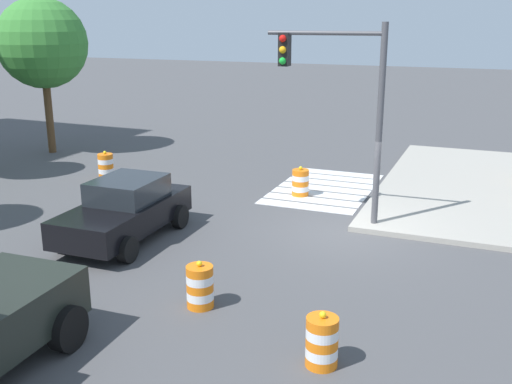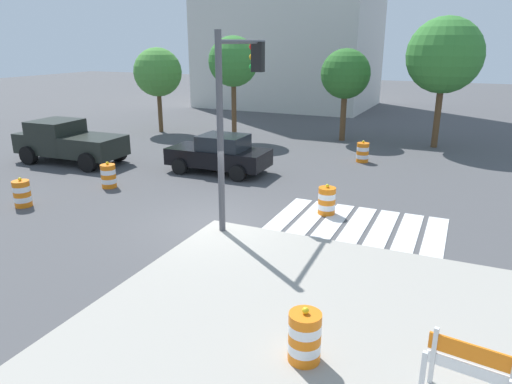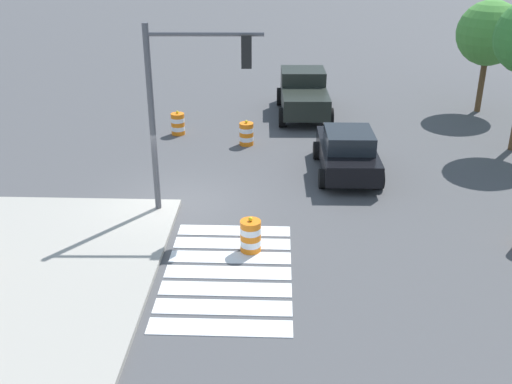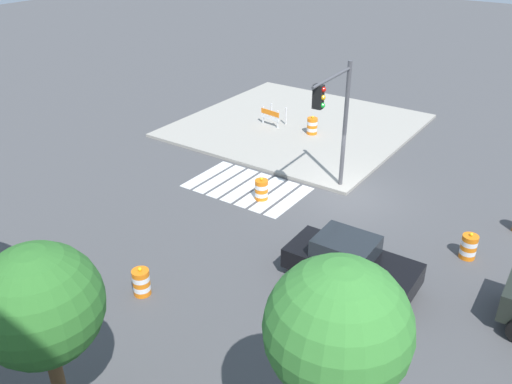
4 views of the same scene
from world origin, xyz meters
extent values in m
plane|color=#474749|center=(0.00, 0.00, 0.00)|extent=(120.00, 120.00, 0.00)
cube|color=#9E998E|center=(6.00, -6.00, 0.07)|extent=(12.00, 12.00, 0.15)
cube|color=silver|center=(1.75, 1.80, 0.01)|extent=(0.60, 3.20, 0.02)
cube|color=silver|center=(2.50, 1.80, 0.01)|extent=(0.60, 3.20, 0.02)
cube|color=silver|center=(3.25, 1.80, 0.01)|extent=(0.60, 3.20, 0.02)
cube|color=silver|center=(4.00, 1.80, 0.01)|extent=(0.60, 3.20, 0.02)
cube|color=silver|center=(4.75, 1.80, 0.01)|extent=(0.60, 3.20, 0.02)
cube|color=silver|center=(5.50, 1.80, 0.01)|extent=(0.60, 3.20, 0.02)
cube|color=silver|center=(6.25, 1.80, 0.01)|extent=(0.60, 3.20, 0.02)
cube|color=black|center=(-2.80, 5.45, 0.68)|extent=(4.33, 1.91, 0.70)
cube|color=#1E2328|center=(-2.55, 5.45, 1.33)|extent=(1.93, 1.63, 0.60)
cylinder|color=black|center=(-4.14, 4.47, 0.33)|extent=(0.66, 0.25, 0.66)
cylinder|color=black|center=(-4.17, 6.37, 0.33)|extent=(0.66, 0.25, 0.66)
cylinder|color=black|center=(-1.44, 4.52, 0.33)|extent=(0.66, 0.25, 0.66)
cylinder|color=black|center=(-1.47, 6.42, 0.33)|extent=(0.66, 0.25, 0.66)
cylinder|color=orange|center=(2.86, 2.32, 0.09)|extent=(0.56, 0.56, 0.18)
cylinder|color=white|center=(2.86, 2.32, 0.27)|extent=(0.56, 0.56, 0.18)
cylinder|color=orange|center=(2.86, 2.32, 0.45)|extent=(0.56, 0.56, 0.18)
cylinder|color=white|center=(2.86, 2.32, 0.63)|extent=(0.56, 0.56, 0.18)
cylinder|color=orange|center=(2.86, 2.32, 0.81)|extent=(0.56, 0.56, 0.18)
sphere|color=yellow|center=(2.86, 2.32, 0.96)|extent=(0.12, 0.12, 0.12)
cylinder|color=orange|center=(-5.59, 1.77, 0.09)|extent=(0.56, 0.56, 0.18)
cylinder|color=white|center=(-5.59, 1.77, 0.27)|extent=(0.56, 0.56, 0.18)
cylinder|color=orange|center=(-5.59, 1.77, 0.45)|extent=(0.56, 0.56, 0.18)
cylinder|color=white|center=(-5.59, 1.77, 0.63)|extent=(0.56, 0.56, 0.18)
cylinder|color=orange|center=(-5.59, 1.77, 0.81)|extent=(0.56, 0.56, 0.18)
sphere|color=yellow|center=(-5.59, 1.77, 0.96)|extent=(0.12, 0.12, 0.12)
cylinder|color=orange|center=(2.45, 9.77, 0.09)|extent=(0.56, 0.56, 0.18)
cylinder|color=white|center=(2.45, 9.77, 0.27)|extent=(0.56, 0.56, 0.18)
cylinder|color=orange|center=(2.45, 9.77, 0.45)|extent=(0.56, 0.56, 0.18)
cylinder|color=white|center=(2.45, 9.77, 0.63)|extent=(0.56, 0.56, 0.18)
cylinder|color=orange|center=(2.45, 9.77, 0.81)|extent=(0.56, 0.56, 0.18)
sphere|color=yellow|center=(2.45, 9.77, 0.96)|extent=(0.12, 0.12, 0.12)
cylinder|color=orange|center=(4.61, -5.17, 0.24)|extent=(0.56, 0.56, 0.18)
cylinder|color=white|center=(4.61, -5.17, 0.42)|extent=(0.56, 0.56, 0.18)
cylinder|color=orange|center=(4.61, -5.17, 0.60)|extent=(0.56, 0.56, 0.18)
cylinder|color=white|center=(4.61, -5.17, 0.78)|extent=(0.56, 0.56, 0.18)
cylinder|color=orange|center=(4.61, -5.17, 0.96)|extent=(0.56, 0.56, 0.18)
sphere|color=yellow|center=(4.61, -5.17, 1.11)|extent=(0.12, 0.12, 0.12)
cube|color=silver|center=(6.63, -4.87, 0.65)|extent=(0.08, 0.08, 1.00)
cube|color=silver|center=(6.53, -5.56, 0.65)|extent=(0.08, 0.08, 1.00)
cube|color=silver|center=(7.72, -5.04, 0.65)|extent=(0.08, 0.08, 1.00)
cube|color=silver|center=(7.61, -5.73, 0.65)|extent=(0.08, 0.08, 1.00)
cube|color=orange|center=(7.18, -4.93, 0.90)|extent=(1.29, 0.24, 0.28)
cube|color=white|center=(7.18, -4.93, 0.60)|extent=(1.29, 0.24, 0.20)
cylinder|color=#4C4C51|center=(0.60, -0.60, 2.90)|extent=(0.18, 0.18, 5.50)
cylinder|color=#4C4C51|center=(0.55, 1.00, 5.35)|extent=(0.22, 3.20, 0.12)
cube|color=black|center=(0.51, 2.12, 4.90)|extent=(0.37, 0.29, 0.90)
sphere|color=red|center=(0.32, 2.11, 5.20)|extent=(0.20, 0.20, 0.20)
sphere|color=#F2A514|center=(0.32, 2.11, 4.90)|extent=(0.20, 0.20, 0.20)
sphere|color=green|center=(0.32, 2.11, 4.60)|extent=(0.20, 0.20, 0.20)
sphere|color=#387F33|center=(-5.42, 12.17, 4.32)|extent=(2.74, 2.74, 2.74)
cylinder|color=brown|center=(0.32, 14.38, 1.37)|extent=(0.32, 0.32, 2.74)
sphere|color=#2D6B28|center=(0.32, 14.38, 3.68)|extent=(2.70, 2.70, 2.70)
camera|label=1|loc=(-15.65, -3.51, 5.76)|focal=42.27mm
camera|label=2|loc=(6.64, -11.70, 5.34)|focal=32.96mm
camera|label=3|loc=(16.84, 2.99, 8.07)|focal=41.78mm
camera|label=4|loc=(-8.41, 19.09, 11.01)|focal=37.81mm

